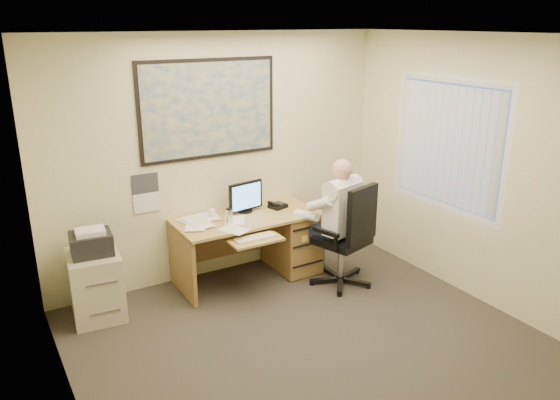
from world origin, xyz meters
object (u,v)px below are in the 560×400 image
desk (273,236)px  filing_cabinet (95,279)px  person (341,222)px  office_chair (343,256)px

desk → filing_cabinet: desk is taller
desk → person: bearing=-50.6°
filing_cabinet → person: 2.60m
filing_cabinet → person: person is taller
filing_cabinet → office_chair: 2.58m
desk → filing_cabinet: size_ratio=1.72×
person → office_chair: bearing=-115.2°
office_chair → desk: bearing=108.8°
filing_cabinet → person: bearing=-8.3°
desk → office_chair: 0.86m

